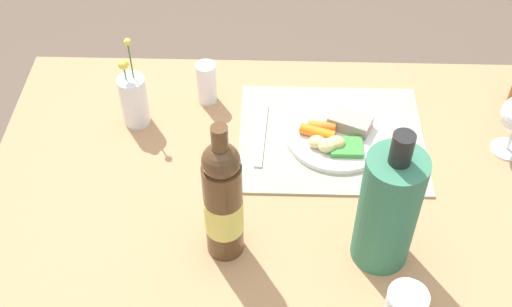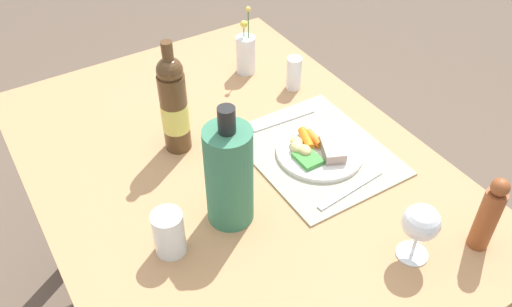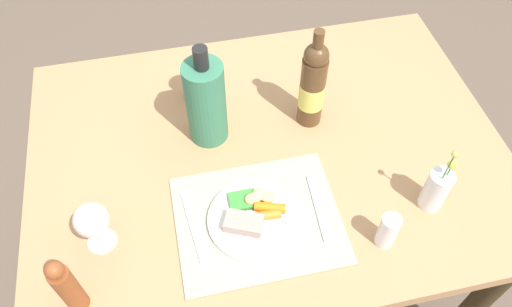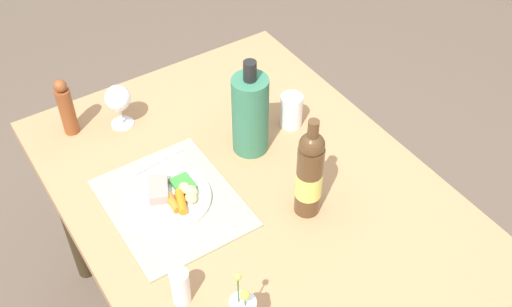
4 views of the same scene
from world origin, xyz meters
The scene contains 11 objects.
dining_table centered at (0.00, 0.00, 0.68)m, with size 1.33×0.98×0.78m.
placemat centered at (-0.08, -0.21, 0.78)m, with size 0.41×0.34×0.01m, color #A4A187.
dinner_plate centered at (-0.09, -0.21, 0.80)m, with size 0.23×0.23×0.04m.
fork centered at (-0.24, -0.20, 0.78)m, with size 0.02×0.21×0.01m, color silver.
knife centered at (0.08, -0.21, 0.78)m, with size 0.02×0.20×0.01m, color silver.
wine_bottle centered at (0.14, 0.09, 0.91)m, with size 0.07×0.07×0.32m.
pepper_mill centered at (-0.52, -0.34, 0.87)m, with size 0.05×0.05×0.20m.
salt_shaker centered at (0.21, -0.34, 0.83)m, with size 0.05×0.05×0.11m, color white.
wine_glass centered at (-0.46, -0.19, 0.88)m, with size 0.08×0.08×0.15m.
water_tumbler centered at (-0.17, 0.26, 0.83)m, with size 0.07×0.07×0.11m.
cooler_bottle centered at (-0.15, 0.09, 0.91)m, with size 0.11×0.11×0.32m.
Camera 4 is at (1.01, -0.64, 2.08)m, focal length 43.52 mm.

